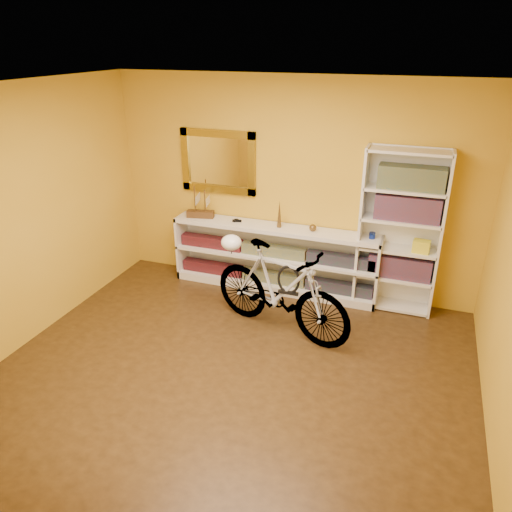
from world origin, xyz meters
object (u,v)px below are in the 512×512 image
(bookcase, at_px, (400,233))
(helmet, at_px, (231,243))
(console_unit, at_px, (274,258))
(bicycle, at_px, (280,290))

(bookcase, bearing_deg, helmet, -156.18)
(bookcase, bearing_deg, console_unit, -179.02)
(bookcase, relative_size, bicycle, 1.10)
(bookcase, xyz_separation_m, helmet, (-1.73, -0.76, -0.06))
(bicycle, height_order, helmet, bicycle)
(console_unit, distance_m, bookcase, 1.56)
(console_unit, height_order, bookcase, bookcase)
(console_unit, height_order, bicycle, bicycle)
(bicycle, bearing_deg, bookcase, -32.45)
(bicycle, distance_m, helmet, 0.76)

